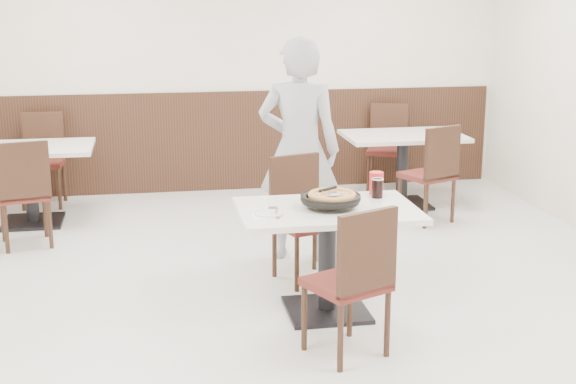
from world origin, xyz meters
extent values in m
plane|color=silver|center=(0.00, 0.00, 0.00)|extent=(7.00, 7.00, 0.00)
cube|color=beige|center=(0.00, 3.50, 1.40)|extent=(6.00, 0.04, 2.80)
cube|color=beige|center=(0.00, -3.50, 1.40)|extent=(6.00, 0.04, 2.80)
cube|color=black|center=(0.00, 3.48, 0.55)|extent=(5.90, 0.03, 1.10)
cylinder|color=black|center=(0.28, -0.16, 0.77)|extent=(0.14, 0.14, 0.04)
cylinder|color=black|center=(0.27, -0.18, 0.79)|extent=(0.39, 0.39, 0.01)
cylinder|color=tan|center=(0.29, -0.14, 0.81)|extent=(0.32, 0.32, 0.02)
cube|color=silver|center=(0.29, -0.17, 0.84)|extent=(0.10, 0.12, 0.00)
cube|color=white|center=(-0.21, -0.31, 0.75)|extent=(0.16, 0.16, 0.00)
cylinder|color=silver|center=(-0.17, -0.29, 0.76)|extent=(0.18, 0.18, 0.01)
cube|color=silver|center=(-0.11, -0.26, 0.77)|extent=(0.05, 0.15, 0.00)
cylinder|color=black|center=(0.65, 0.03, 0.81)|extent=(0.08, 0.08, 0.13)
cylinder|color=red|center=(0.68, 0.14, 0.83)|extent=(0.10, 0.10, 0.16)
imported|color=#A9A9AE|center=(0.28, 1.02, 0.92)|extent=(0.77, 0.63, 1.83)
camera|label=1|loc=(-0.92, -5.25, 2.17)|focal=50.00mm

